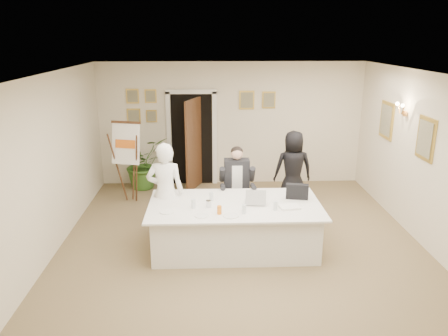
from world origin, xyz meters
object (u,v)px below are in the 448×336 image
standing_woman (293,169)px  standing_man (165,192)px  paper_stack (290,207)px  seated_man (237,185)px  flip_chart (129,166)px  laptop (255,195)px  laptop_bag (297,192)px  steel_jug (209,204)px  conference_table (235,226)px  oj_glass (219,210)px  potted_palm (143,163)px

standing_woman → standing_man: bearing=30.9°
paper_stack → seated_man: bearing=120.2°
seated_man → standing_woman: (1.19, 0.80, 0.05)m
flip_chart → laptop: bearing=-42.4°
seated_man → laptop_bag: size_ratio=4.01×
standing_woman → steel_jug: standing_woman is taller
paper_stack → steel_jug: bearing=176.3°
conference_table → standing_woman: bearing=55.4°
flip_chart → oj_glass: 3.13m
flip_chart → potted_palm: flip_chart is taller
conference_table → standing_man: size_ratio=1.61×
standing_man → oj_glass: bearing=139.6°
oj_glass → steel_jug: size_ratio=1.18×
seated_man → standing_man: standing_man is taller
laptop → conference_table: bearing=-170.4°
flip_chart → steel_jug: size_ratio=15.26×
laptop → paper_stack: size_ratio=1.13×
seated_man → steel_jug: (-0.52, -1.19, 0.10)m
oj_glass → standing_woman: bearing=55.7°
laptop_bag → oj_glass: size_ratio=2.79×
conference_table → potted_palm: potted_palm is taller
flip_chart → steel_jug: flip_chart is taller
flip_chart → oj_glass: size_ratio=12.91×
steel_jug → seated_man: bearing=66.3°
seated_man → standing_man: bearing=-165.0°
standing_man → potted_palm: size_ratio=1.47×
laptop → standing_man: bearing=171.6°
conference_table → standing_woman: standing_woman is taller
oj_glass → flip_chart: bearing=124.6°
standing_woman → potted_palm: size_ratio=1.34×
standing_man → laptop_bag: 2.17m
standing_woman → potted_palm: 3.41m
standing_woman → laptop: size_ratio=4.46×
conference_table → oj_glass: (-0.26, -0.40, 0.45)m
conference_table → paper_stack: bearing=-13.3°
laptop → oj_glass: laptop is taller
oj_glass → steel_jug: oj_glass is taller
potted_palm → laptop: 3.78m
laptop_bag → paper_stack: (-0.19, -0.39, -0.11)m
standing_woman → paper_stack: size_ratio=5.03×
flip_chart → paper_stack: flip_chart is taller
standing_man → paper_stack: bearing=164.8°
standing_woman → paper_stack: standing_woman is taller
flip_chart → laptop: 3.20m
seated_man → laptop: seated_man is taller
paper_stack → laptop: bearing=156.6°
laptop_bag → steel_jug: 1.48m
steel_jug → conference_table: bearing=15.7°
steel_jug → standing_man: bearing=145.5°
seated_man → standing_woman: bearing=19.6°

